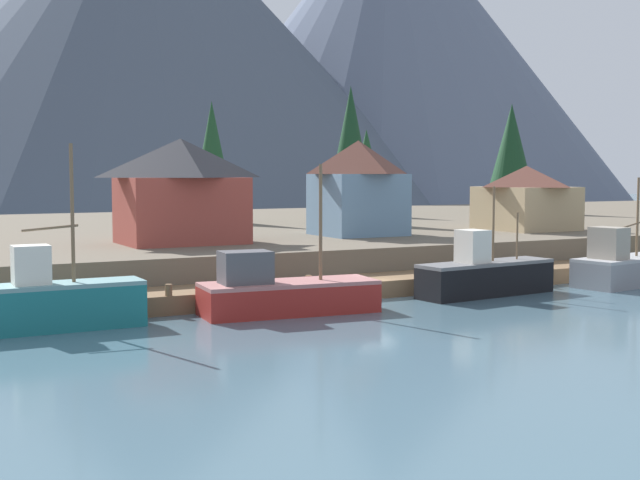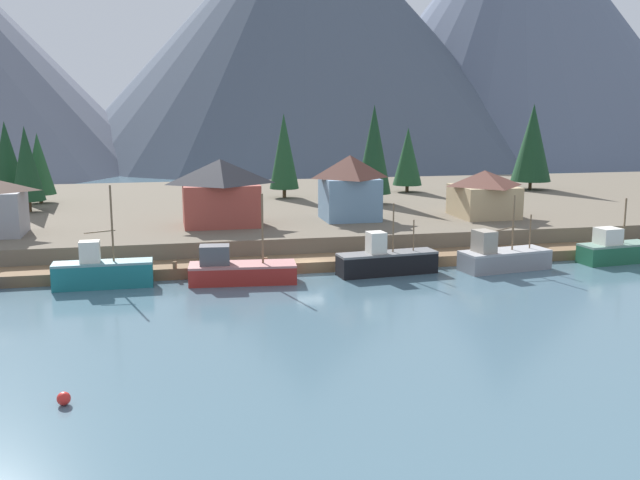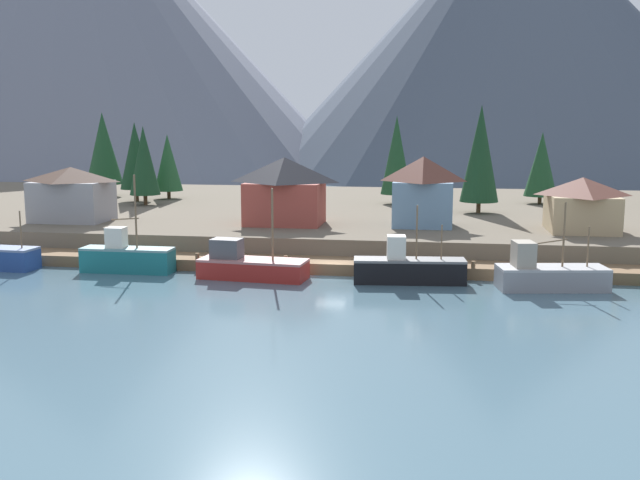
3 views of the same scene
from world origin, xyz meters
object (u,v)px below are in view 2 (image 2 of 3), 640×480
object	(u,v)px
conifer_back_left	(374,149)
fishing_boat_black	(386,261)
conifer_mid_right	(7,158)
house_red	(221,192)
fishing_boat_red	(239,270)
fishing_boat_grey	(502,258)
house_blue	(350,187)
fishing_boat_green	(615,250)
conifer_back_right	(39,164)
house_tan	(484,193)
conifer_near_right	(284,151)
fishing_boat_teal	(102,272)
conifer_far_left	(532,143)
conifer_near_left	(26,164)
conifer_mid_left	(408,156)
channel_buoy	(64,399)

from	to	relation	value
conifer_back_left	fishing_boat_black	bearing A→B (deg)	-104.17
conifer_mid_right	house_red	bearing A→B (deg)	-37.98
fishing_boat_red	fishing_boat_grey	distance (m)	24.33
house_blue	conifer_mid_right	distance (m)	42.95
fishing_boat_red	fishing_boat_black	distance (m)	13.30
fishing_boat_green	conifer_back_right	bearing A→B (deg)	140.60
house_tan	conifer_back_left	size ratio (longest dim) A/B	0.57
fishing_boat_black	fishing_boat_grey	size ratio (longest dim) A/B	1.06
fishing_boat_grey	conifer_near_right	size ratio (longest dim) A/B	0.77
fishing_boat_red	house_blue	distance (m)	22.27
house_red	conifer_back_right	bearing A→B (deg)	132.89
fishing_boat_teal	conifer_far_left	bearing A→B (deg)	32.56
fishing_boat_black	conifer_near_left	size ratio (longest dim) A/B	0.91
fishing_boat_red	conifer_near_left	world-z (taller)	conifer_near_left
conifer_back_right	conifer_far_left	size ratio (longest dim) A/B	0.71
fishing_boat_green	conifer_far_left	xyz separation A→B (m)	(11.85, 38.83, 8.30)
fishing_boat_black	house_red	distance (m)	20.86
conifer_mid_left	conifer_near_right	bearing A→B (deg)	-171.21
fishing_boat_green	conifer_near_right	bearing A→B (deg)	119.38
fishing_boat_red	house_red	distance (m)	16.29
conifer_near_right	house_tan	bearing A→B (deg)	-48.61
conifer_near_left	conifer_near_right	distance (m)	32.70
fishing_boat_red	house_red	size ratio (longest dim) A/B	1.14
conifer_back_left	conifer_mid_right	bearing A→B (deg)	172.44
conifer_back_right	channel_buoy	world-z (taller)	conifer_back_right
conifer_back_right	conifer_near_right	bearing A→B (deg)	-2.61
fishing_boat_black	house_red	xyz separation A→B (m)	(-13.48, 15.15, 4.88)
house_red	conifer_mid_right	distance (m)	31.25
house_red	conifer_back_left	distance (m)	24.71
channel_buoy	conifer_near_right	bearing A→B (deg)	70.49
conifer_mid_right	fishing_boat_green	bearing A→B (deg)	-29.35
fishing_boat_teal	house_blue	xyz separation A→B (m)	(25.45, 15.61, 4.87)
house_tan	conifer_far_left	world-z (taller)	conifer_far_left
conifer_back_right	conifer_back_left	bearing A→B (deg)	-13.34
fishing_boat_teal	conifer_near_left	size ratio (longest dim) A/B	0.84
conifer_mid_left	fishing_boat_red	bearing A→B (deg)	-125.87
fishing_boat_teal	conifer_near_right	size ratio (longest dim) A/B	0.75
fishing_boat_teal	fishing_boat_red	xyz separation A→B (m)	(11.35, -0.86, -0.21)
house_red	conifer_back_left	xyz separation A→B (m)	(20.63, 13.17, 3.40)
conifer_near_right	conifer_back_left	size ratio (longest dim) A/B	0.91
conifer_back_right	conifer_far_left	bearing A→B (deg)	0.38
conifer_back_left	conifer_back_right	world-z (taller)	conifer_back_left
house_tan	conifer_far_left	xyz separation A→B (m)	(18.68, 23.86, 4.32)
fishing_boat_teal	conifer_mid_right	size ratio (longest dim) A/B	0.81
conifer_mid_left	conifer_back_right	size ratio (longest dim) A/B	1.04
fishing_boat_black	channel_buoy	bearing A→B (deg)	-141.26
fishing_boat_grey	conifer_mid_right	xyz separation A→B (m)	(-49.06, 34.94, 7.51)
conifer_back_left	house_red	bearing A→B (deg)	-147.45
conifer_back_left	channel_buoy	world-z (taller)	conifer_back_left
fishing_boat_red	conifer_back_left	xyz separation A→B (m)	(20.45, 28.66, 8.41)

